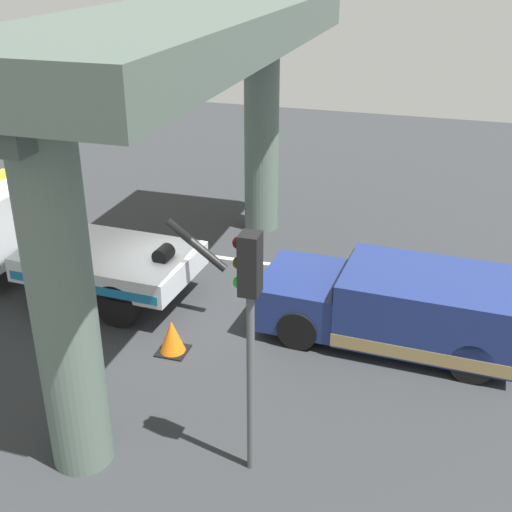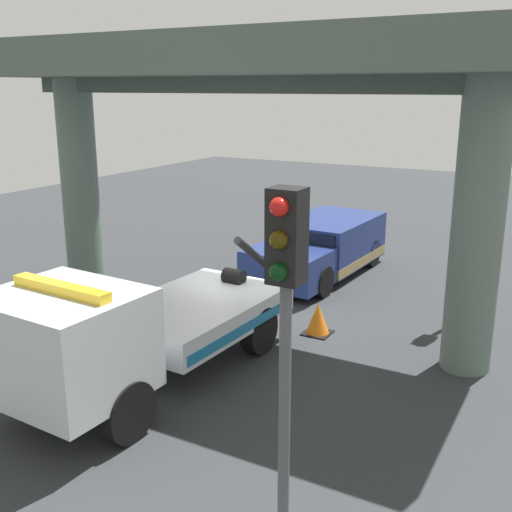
{
  "view_description": "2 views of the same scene",
  "coord_description": "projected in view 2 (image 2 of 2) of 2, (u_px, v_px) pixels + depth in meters",
  "views": [
    {
      "loc": [
        -5.46,
        12.2,
        7.56
      ],
      "look_at": [
        -1.68,
        -0.13,
        1.44
      ],
      "focal_mm": 46.88,
      "sensor_mm": 36.0,
      "label": 1
    },
    {
      "loc": [
        11.45,
        6.88,
        5.36
      ],
      "look_at": [
        -1.48,
        -0.35,
        1.29
      ],
      "focal_mm": 43.37,
      "sensor_mm": 36.0,
      "label": 2
    }
  ],
  "objects": [
    {
      "name": "tow_truck_white",
      "position": [
        129.0,
        331.0,
        10.9
      ],
      "size": [
        7.3,
        2.68,
        2.46
      ],
      "color": "silver",
      "rests_on": "ground"
    },
    {
      "name": "ground_plane",
      "position": [
        238.0,
        328.0,
        14.31
      ],
      "size": [
        60.0,
        40.0,
        0.1
      ],
      "primitive_type": "cube",
      "color": "#2D3033"
    },
    {
      "name": "lane_stripe_mid",
      "position": [
        147.0,
        307.0,
        15.55
      ],
      "size": [
        2.6,
        0.16,
        0.01
      ],
      "primitive_type": "cube",
      "color": "silver",
      "rests_on": "ground"
    },
    {
      "name": "overpass_structure",
      "position": [
        244.0,
        89.0,
        13.18
      ],
      "size": [
        3.6,
        12.02,
        6.42
      ],
      "color": "#596B60",
      "rests_on": "ground"
    },
    {
      "name": "traffic_light_far",
      "position": [
        285.0,
        316.0,
        5.85
      ],
      "size": [
        0.39,
        0.32,
        4.49
      ],
      "color": "#515456",
      "rests_on": "ground"
    },
    {
      "name": "lane_stripe_west",
      "position": [
        261.0,
        253.0,
        20.6
      ],
      "size": [
        2.6,
        0.16,
        0.01
      ],
      "primitive_type": "cube",
      "color": "silver",
      "rests_on": "ground"
    },
    {
      "name": "traffic_light_near",
      "position": [
        473.0,
        197.0,
        13.93
      ],
      "size": [
        0.39,
        0.32,
        4.02
      ],
      "color": "#515456",
      "rests_on": "ground"
    },
    {
      "name": "traffic_cone_orange",
      "position": [
        318.0,
        319.0,
        13.79
      ],
      "size": [
        0.6,
        0.6,
        0.71
      ],
      "color": "orange",
      "rests_on": "ground"
    },
    {
      "name": "towed_van_green",
      "position": [
        321.0,
        248.0,
        18.12
      ],
      "size": [
        5.29,
        2.43,
        1.58
      ],
      "color": "navy",
      "rests_on": "ground"
    }
  ]
}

